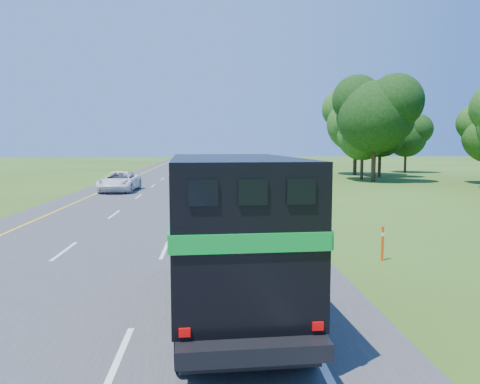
{
  "coord_description": "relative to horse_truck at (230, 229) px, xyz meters",
  "views": [
    {
      "loc": [
        3.53,
        2.77,
        3.96
      ],
      "look_at": [
        4.97,
        25.16,
        1.65
      ],
      "focal_mm": 35.0,
      "sensor_mm": 36.0,
      "label": 1
    }
  ],
  "objects": [
    {
      "name": "far_car",
      "position": [
        -7.31,
        94.79,
        -1.12
      ],
      "size": [
        2.24,
        4.96,
        1.65
      ],
      "primitive_type": "imported",
      "rotation": [
        0.0,
        0.0,
        0.06
      ],
      "color": "silver",
      "rests_on": "road"
    },
    {
      "name": "lane_markings",
      "position": [
        -3.98,
        36.45,
        -1.94
      ],
      "size": [
        11.15,
        260.0,
        0.01
      ],
      "color": "yellow",
      "rests_on": "road"
    },
    {
      "name": "horse_truck",
      "position": [
        0.0,
        0.0,
        0.0
      ],
      "size": [
        3.01,
        8.34,
        3.64
      ],
      "rotation": [
        0.0,
        0.0,
        0.06
      ],
      "color": "black",
      "rests_on": "road"
    },
    {
      "name": "white_suv",
      "position": [
        -7.96,
        28.45,
        -1.12
      ],
      "size": [
        2.95,
        6.03,
        1.65
      ],
      "primitive_type": "imported",
      "rotation": [
        0.0,
        0.0,
        -0.04
      ],
      "color": "white",
      "rests_on": "road"
    },
    {
      "name": "road",
      "position": [
        -3.98,
        36.45,
        -1.96
      ],
      "size": [
        15.0,
        260.0,
        0.04
      ],
      "primitive_type": "cube",
      "color": "#38383A",
      "rests_on": "ground"
    },
    {
      "name": "delineator",
      "position": [
        5.39,
        4.48,
        -1.35
      ],
      "size": [
        0.1,
        0.05,
        1.18
      ],
      "color": "#FF490D",
      "rests_on": "ground"
    }
  ]
}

